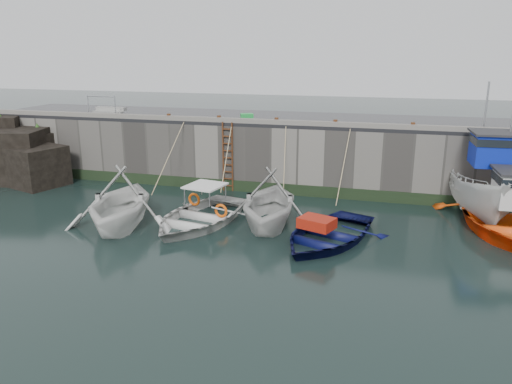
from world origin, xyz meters
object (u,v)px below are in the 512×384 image
(boat_near_white, at_px, (122,226))
(boat_near_navy, at_px, (327,240))
(bollard_a, at_px, (169,117))
(bollard_e, at_px, (413,126))
(boat_near_blacktrim, at_px, (269,225))
(bollard_b, at_px, (219,119))
(boat_far_white, at_px, (483,189))
(bollard_d, at_px, (335,123))
(boat_near_blue, at_px, (199,223))
(boat_far_orange, at_px, (508,217))
(ladder, at_px, (228,157))
(fish_crate, at_px, (247,117))
(bollard_c, at_px, (276,121))

(boat_near_white, bearing_deg, boat_near_navy, -8.65)
(bollard_a, xyz_separation_m, bollard_e, (11.00, 0.00, 0.00))
(boat_near_blacktrim, bearing_deg, bollard_b, 121.63)
(bollard_b, relative_size, bollard_e, 1.00)
(boat_far_white, bearing_deg, bollard_d, 168.14)
(boat_near_blue, bearing_deg, boat_far_white, 31.57)
(boat_near_white, bearing_deg, boat_far_white, 8.18)
(boat_far_orange, relative_size, bollard_b, 25.54)
(bollard_b, bearing_deg, ladder, -33.86)
(boat_near_navy, bearing_deg, bollard_e, 83.33)
(boat_near_white, xyz_separation_m, bollard_a, (-0.70, 6.02, 3.30))
(fish_crate, height_order, bollard_c, fish_crate)
(boat_near_navy, distance_m, boat_far_orange, 6.86)
(boat_near_blacktrim, bearing_deg, bollard_a, 136.96)
(boat_near_navy, bearing_deg, boat_far_white, 59.00)
(bollard_a, bearing_deg, ladder, -6.38)
(boat_near_blacktrim, bearing_deg, boat_near_navy, -29.40)
(boat_far_white, bearing_deg, boat_near_blacktrim, -158.95)
(boat_near_blacktrim, bearing_deg, fish_crate, 107.87)
(fish_crate, bearing_deg, boat_near_white, -136.30)
(boat_near_blacktrim, relative_size, bollard_e, 16.73)
(boat_near_navy, relative_size, bollard_e, 17.27)
(boat_near_navy, relative_size, bollard_d, 17.27)
(bollard_d, height_order, bollard_e, same)
(fish_crate, distance_m, bollard_a, 3.67)
(boat_near_navy, xyz_separation_m, boat_far_white, (5.55, 4.52, 1.05))
(bollard_c, distance_m, bollard_e, 5.80)
(bollard_c, bearing_deg, fish_crate, 150.13)
(ladder, bearing_deg, bollard_e, 2.40)
(boat_near_blue, height_order, bollard_c, bollard_c)
(bollard_b, bearing_deg, bollard_e, 0.00)
(boat_near_blue, bearing_deg, bollard_a, 135.10)
(bollard_e, bearing_deg, boat_near_blacktrim, -138.42)
(bollard_d, bearing_deg, ladder, -176.00)
(boat_far_white, relative_size, bollard_d, 23.33)
(bollard_d, bearing_deg, bollard_b, 180.00)
(boat_far_orange, xyz_separation_m, bollard_e, (-3.50, 2.56, 2.84))
(boat_near_white, xyz_separation_m, boat_near_navy, (7.59, 0.58, 0.00))
(ladder, distance_m, bollard_c, 2.81)
(bollard_b, bearing_deg, boat_near_white, -106.64)
(boat_far_orange, distance_m, bollard_c, 10.06)
(boat_near_navy, relative_size, boat_far_orange, 0.68)
(boat_near_blue, relative_size, boat_near_blacktrim, 1.10)
(boat_near_navy, distance_m, bollard_d, 6.38)
(boat_far_orange, height_order, bollard_e, boat_far_orange)
(boat_near_blacktrim, relative_size, bollard_d, 16.73)
(boat_near_white, bearing_deg, bollard_a, 83.59)
(boat_far_orange, bearing_deg, boat_near_navy, -158.21)
(bollard_d, relative_size, bollard_e, 1.00)
(bollard_b, relative_size, bollard_c, 1.00)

